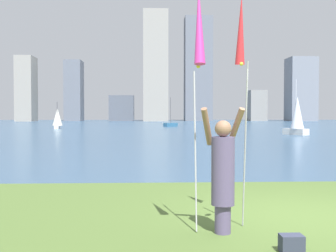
{
  "coord_description": "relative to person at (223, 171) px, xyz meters",
  "views": [
    {
      "loc": [
        -2.71,
        -7.26,
        1.81
      ],
      "look_at": [
        -1.89,
        12.19,
        1.24
      ],
      "focal_mm": 44.59,
      "sensor_mm": 36.0,
      "label": 1
    }
  ],
  "objects": [
    {
      "name": "kite_flag_left",
      "position": [
        -0.39,
        -0.23,
        2.08
      ],
      "size": [
        0.16,
        0.86,
        3.7
      ],
      "color": "#B2B2B7",
      "rests_on": "ground"
    },
    {
      "name": "skyline_tower_2",
      "position": [
        -8.43,
        100.6,
        2.31
      ],
      "size": [
        6.25,
        3.85,
        6.48
      ],
      "color": "#565B66",
      "rests_on": "ground"
    },
    {
      "name": "bag",
      "position": [
        0.75,
        -0.91,
        -0.82
      ],
      "size": [
        0.3,
        0.21,
        0.23
      ],
      "color": "#33384C",
      "rests_on": "ground"
    },
    {
      "name": "skyline_tower_6",
      "position": [
        36.81,
        97.36,
        7.01
      ],
      "size": [
        6.59,
        6.41,
        15.9
      ],
      "color": "gray",
      "rests_on": "ground"
    },
    {
      "name": "skyline_tower_0",
      "position": [
        -31.49,
        97.36,
        6.97
      ],
      "size": [
        4.08,
        6.0,
        15.81
      ],
      "color": "gray",
      "rests_on": "ground"
    },
    {
      "name": "kite_flag_right",
      "position": [
        0.39,
        0.58,
        2.16
      ],
      "size": [
        0.16,
        0.67,
        3.77
      ],
      "color": "#B2B2B7",
      "rests_on": "ground"
    },
    {
      "name": "skyline_tower_3",
      "position": [
        0.24,
        97.0,
        12.69
      ],
      "size": [
        6.11,
        4.53,
        27.26
      ],
      "color": "gray",
      "rests_on": "ground"
    },
    {
      "name": "skyline_tower_5",
      "position": [
        26.46,
        100.48,
        2.99
      ],
      "size": [
        4.28,
        4.74,
        7.86
      ],
      "color": "gray",
      "rests_on": "ground"
    },
    {
      "name": "sailboat_5",
      "position": [
        1.79,
        53.34,
        -0.65
      ],
      "size": [
        2.13,
        1.97,
        4.16
      ],
      "color": "#2D6084",
      "rests_on": "ground"
    },
    {
      "name": "person",
      "position": [
        0.0,
        0.0,
        0.0
      ],
      "size": [
        0.7,
        0.52,
        1.91
      ],
      "rotation": [
        0.0,
        0.0,
        -0.21
      ],
      "color": "#594C72",
      "rests_on": "ground"
    },
    {
      "name": "skyline_tower_1",
      "position": [
        -20.85,
        102.72,
        6.82
      ],
      "size": [
        4.23,
        6.14,
        15.52
      ],
      "color": "slate",
      "rests_on": "ground"
    },
    {
      "name": "skyline_tower_4",
      "position": [
        11.27,
        101.52,
        12.42
      ],
      "size": [
        7.01,
        5.26,
        26.71
      ],
      "color": "slate",
      "rests_on": "ground"
    },
    {
      "name": "sailboat_1",
      "position": [
        -12.4,
        44.97,
        0.36
      ],
      "size": [
        1.31,
        2.42,
        3.25
      ],
      "color": "white",
      "rests_on": "ground"
    },
    {
      "name": "ground",
      "position": [
        1.62,
        51.99,
        -1.0
      ],
      "size": [
        120.0,
        138.0,
        0.12
      ],
      "color": "#4C662D"
    },
    {
      "name": "sailboat_7",
      "position": [
        11.5,
        29.07,
        0.61
      ],
      "size": [
        1.84,
        2.35,
        4.79
      ],
      "color": "silver",
      "rests_on": "ground"
    }
  ]
}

